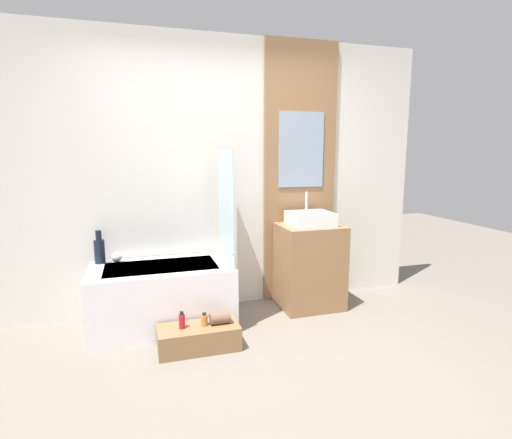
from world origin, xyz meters
The scene contains 13 objects.
ground_plane centered at (0.00, 0.00, 0.00)m, with size 12.00×12.00×0.00m, color slate.
wall_tiled_back centered at (0.00, 1.58, 1.30)m, with size 4.20×0.06×2.60m, color silver.
wall_wood_accent centered at (0.83, 1.53, 1.32)m, with size 0.76×0.04×2.60m.
bathtub centered at (-0.60, 1.19, 0.28)m, with size 1.21×0.67×0.55m.
glass_shower_screen centered at (-0.03, 1.16, 1.05)m, with size 0.01×0.56×0.99m, color silver.
wooden_step_bench centered at (-0.37, 0.69, 0.09)m, with size 0.63×0.29×0.19m, color olive.
vanity_cabinet centered at (0.83, 1.25, 0.41)m, with size 0.59×0.51×0.82m, color #8E6642.
sink centered at (0.83, 1.25, 0.89)m, with size 0.41×0.38×0.32m.
vase_tall_dark centered at (-1.11, 1.43, 0.67)m, with size 0.09×0.09×0.30m.
vase_round_light centered at (-0.97, 1.43, 0.60)m, with size 0.09×0.09×0.09m, color silver.
bottle_soap_primary centered at (-0.49, 0.69, 0.25)m, with size 0.05×0.05×0.14m.
bottle_soap_secondary centered at (-0.32, 0.69, 0.23)m, with size 0.05×0.05×0.10m.
towel_roll centered at (-0.19, 0.69, 0.23)m, with size 0.09×0.09×0.16m, color brown.
Camera 1 is at (-0.79, -2.23, 1.53)m, focal length 28.00 mm.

